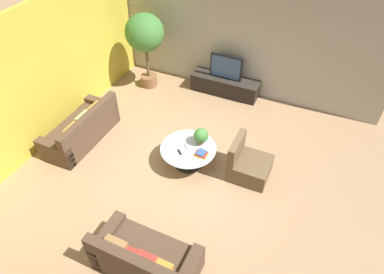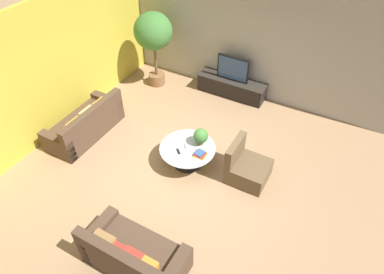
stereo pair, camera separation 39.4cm
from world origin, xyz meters
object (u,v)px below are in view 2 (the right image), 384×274
at_px(couch_by_wall, 86,125).
at_px(potted_palm_tall, 153,34).
at_px(television, 233,69).
at_px(potted_plant_tabletop, 201,136).
at_px(media_console, 231,87).
at_px(couch_near_entry, 134,256).
at_px(coffee_table, 188,152).
at_px(armchair_wicker, 246,168).

distance_m(couch_by_wall, potted_palm_tall, 2.89).
xyz_separation_m(television, potted_plant_tabletop, (0.41, -2.55, -0.16)).
xyz_separation_m(media_console, television, (0.00, -0.00, 0.55)).
bearing_deg(television, couch_by_wall, -126.24).
distance_m(media_console, television, 0.55).
height_order(television, couch_by_wall, television).
distance_m(media_console, potted_plant_tabletop, 2.61).
xyz_separation_m(potted_palm_tall, potted_plant_tabletop, (2.47, -2.03, -0.84)).
height_order(couch_by_wall, couch_near_entry, same).
bearing_deg(potted_plant_tabletop, television, 99.10).
bearing_deg(coffee_table, couch_by_wall, -172.43).
relative_size(media_console, couch_near_entry, 1.11).
bearing_deg(coffee_table, armchair_wicker, 10.03).
bearing_deg(couch_by_wall, media_console, 143.77).
distance_m(media_console, coffee_table, 2.81).
bearing_deg(potted_plant_tabletop, armchair_wicker, -1.58).
xyz_separation_m(television, armchair_wicker, (1.48, -2.58, -0.53)).
height_order(television, potted_palm_tall, potted_palm_tall).
bearing_deg(armchair_wicker, coffee_table, 100.03).
bearing_deg(armchair_wicker, media_console, 29.84).
distance_m(couch_by_wall, potted_plant_tabletop, 2.79).
bearing_deg(television, potted_plant_tabletop, -80.90).
bearing_deg(potted_palm_tall, media_console, 14.13).
bearing_deg(television, coffee_table, -85.26).
bearing_deg(coffee_table, couch_near_entry, -80.73).
height_order(potted_palm_tall, potted_plant_tabletop, potted_palm_tall).
distance_m(potted_palm_tall, potted_plant_tabletop, 3.31).
bearing_deg(potted_palm_tall, coffee_table, -44.91).
bearing_deg(potted_plant_tabletop, couch_by_wall, -167.77).
relative_size(coffee_table, potted_plant_tabletop, 3.19).
distance_m(coffee_table, couch_by_wall, 2.55).
height_order(television, coffee_table, television).
distance_m(television, couch_near_entry, 5.34).
bearing_deg(coffee_table, potted_palm_tall, 135.09).
bearing_deg(potted_plant_tabletop, media_console, 99.10).
relative_size(coffee_table, armchair_wicker, 1.38).
relative_size(couch_near_entry, armchair_wicker, 1.95).
distance_m(media_console, couch_by_wall, 3.89).
distance_m(coffee_table, armchair_wicker, 1.27).
relative_size(media_console, armchair_wicker, 2.16).
bearing_deg(potted_palm_tall, potted_plant_tabletop, -39.49).
height_order(coffee_table, couch_by_wall, couch_by_wall).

